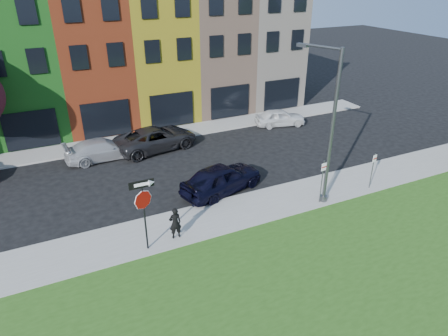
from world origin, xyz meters
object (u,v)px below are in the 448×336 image
street_lamp (328,129)px  man (175,223)px  sedan_near (222,178)px  stop_sign (143,201)px

street_lamp → man: bearing=158.1°
man → sedan_near: man is taller
man → sedan_near: bearing=-139.5°
sedan_near → street_lamp: street_lamp is taller
stop_sign → sedan_near: stop_sign is taller
man → sedan_near: size_ratio=0.30×
street_lamp → sedan_near: bearing=121.9°
man → street_lamp: street_lamp is taller
man → street_lamp: size_ratio=0.20×
stop_sign → sedan_near: (5.21, 3.40, -1.72)m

